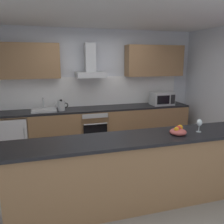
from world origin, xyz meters
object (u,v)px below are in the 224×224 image
at_px(oven, 93,128).
at_px(range_hood, 90,67).
at_px(sink, 44,110).
at_px(refrigerator, 14,136).
at_px(microwave, 162,98).
at_px(fruit_bowl, 178,131).
at_px(wine_glass, 199,123).
at_px(kettle, 61,106).

height_order(oven, range_hood, range_hood).
bearing_deg(sink, range_hood, 6.69).
relative_size(oven, refrigerator, 0.94).
height_order(microwave, sink, microwave).
height_order(microwave, fruit_bowl, microwave).
bearing_deg(wine_glass, range_hood, 112.86).
bearing_deg(refrigerator, wine_glass, -40.87).
bearing_deg(refrigerator, oven, 0.10).
bearing_deg(fruit_bowl, oven, 106.49).
xyz_separation_m(wine_glass, fruit_bowl, (-0.34, -0.02, -0.08)).
relative_size(refrigerator, range_hood, 1.18).
relative_size(sink, range_hood, 0.69).
xyz_separation_m(microwave, fruit_bowl, (-0.97, -2.28, -0.04)).
bearing_deg(oven, microwave, -0.96).
height_order(oven, microwave, microwave).
distance_m(kettle, fruit_bowl, 2.64).
relative_size(kettle, fruit_bowl, 1.31).
relative_size(microwave, range_hood, 0.69).
relative_size(kettle, range_hood, 0.40).
distance_m(refrigerator, fruit_bowl, 3.31).
distance_m(microwave, fruit_bowl, 2.48).
bearing_deg(microwave, fruit_bowl, -113.15).
height_order(kettle, wine_glass, wine_glass).
bearing_deg(sink, wine_glass, -48.53).
relative_size(refrigerator, fruit_bowl, 3.86).
xyz_separation_m(oven, refrigerator, (-1.62, -0.00, -0.03)).
relative_size(refrigerator, kettle, 2.94).
bearing_deg(refrigerator, range_hood, 4.67).
distance_m(wine_glass, fruit_bowl, 0.35).
bearing_deg(wine_glass, microwave, 74.21).
distance_m(microwave, range_hood, 1.82).
height_order(kettle, fruit_bowl, kettle).
bearing_deg(oven, range_hood, 90.00).
bearing_deg(range_hood, fruit_bowl, -74.35).
xyz_separation_m(oven, kettle, (-0.66, -0.03, 0.55)).
height_order(oven, sink, sink).
relative_size(wine_glass, fruit_bowl, 0.81).
xyz_separation_m(microwave, wine_glass, (-0.64, -2.26, 0.04)).
bearing_deg(wine_glass, refrigerator, 139.13).
bearing_deg(fruit_bowl, range_hood, 105.65).
height_order(refrigerator, sink, sink).
bearing_deg(fruit_bowl, refrigerator, 134.98).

